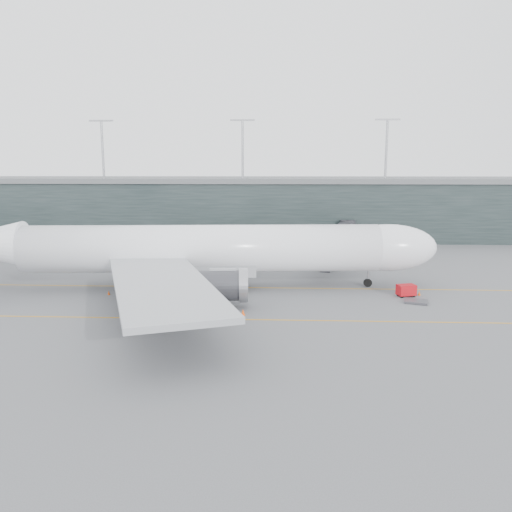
{
  "coord_description": "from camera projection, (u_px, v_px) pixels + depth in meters",
  "views": [
    {
      "loc": [
        14.17,
        -76.95,
        17.85
      ],
      "look_at": [
        10.74,
        -4.0,
        4.85
      ],
      "focal_mm": 35.0,
      "sensor_mm": 36.0,
      "label": 1
    }
  ],
  "objects": [
    {
      "name": "uld_b",
      "position": [
        179.0,
        261.0,
        90.66
      ],
      "size": [
        2.73,
        2.43,
        2.08
      ],
      "rotation": [
        0.0,
        0.0,
        0.3
      ],
      "color": "#38393D",
      "rests_on": "ground"
    },
    {
      "name": "uld_a",
      "position": [
        167.0,
        264.0,
        89.37
      ],
      "size": [
        1.89,
        1.57,
        1.62
      ],
      "rotation": [
        0.0,
        0.0,
        -0.08
      ],
      "color": "#38393D",
      "rests_on": "ground"
    },
    {
      "name": "cone_nose",
      "position": [
        419.0,
        293.0,
        70.47
      ],
      "size": [
        0.39,
        0.39,
        0.62
      ],
      "primitive_type": "cone",
      "color": "#F25F0D",
      "rests_on": "ground"
    },
    {
      "name": "terminal",
      "position": [
        227.0,
        206.0,
        135.16
      ],
      "size": [
        240.0,
        36.0,
        29.0
      ],
      "color": "black",
      "rests_on": "ground"
    },
    {
      "name": "taxiline_a",
      "position": [
        185.0,
        287.0,
        75.52
      ],
      "size": [
        160.0,
        0.25,
        0.02
      ],
      "primitive_type": "cube",
      "color": "#C68412",
      "rests_on": "ground"
    },
    {
      "name": "taxiline_lead_main",
      "position": [
        233.0,
        259.0,
        98.89
      ],
      "size": [
        0.25,
        60.0,
        0.02
      ],
      "primitive_type": "cube",
      "color": "#C68412",
      "rests_on": "ground"
    },
    {
      "name": "baggage_dolly",
      "position": [
        416.0,
        301.0,
        66.66
      ],
      "size": [
        3.55,
        3.18,
        0.3
      ],
      "primitive_type": "cube",
      "rotation": [
        0.0,
        0.0,
        -0.32
      ],
      "color": "#3A3A3F",
      "rests_on": "ground"
    },
    {
      "name": "taxiline_b",
      "position": [
        160.0,
        318.0,
        59.78
      ],
      "size": [
        160.0,
        0.25,
        0.02
      ],
      "primitive_type": "cube",
      "color": "#C68412",
      "rests_on": "ground"
    },
    {
      "name": "ground",
      "position": [
        190.0,
        281.0,
        79.45
      ],
      "size": [
        320.0,
        320.0,
        0.0
      ],
      "primitive_type": "plane",
      "color": "#515155",
      "rests_on": "ground"
    },
    {
      "name": "uld_c",
      "position": [
        197.0,
        263.0,
        89.5
      ],
      "size": [
        2.19,
        1.83,
        1.84
      ],
      "rotation": [
        0.0,
        0.0,
        0.11
      ],
      "color": "#38393D",
      "rests_on": "ground"
    },
    {
      "name": "jet_bridge",
      "position": [
        329.0,
        237.0,
        98.56
      ],
      "size": [
        11.95,
        43.75,
        5.79
      ],
      "rotation": [
        0.0,
        0.0,
        -0.25
      ],
      "color": "#28282D",
      "rests_on": "ground"
    },
    {
      "name": "cone_wing_stbd",
      "position": [
        243.0,
        312.0,
        60.93
      ],
      "size": [
        0.5,
        0.5,
        0.8
      ],
      "primitive_type": "cone",
      "color": "#F94F0D",
      "rests_on": "ground"
    },
    {
      "name": "gse_cart",
      "position": [
        406.0,
        290.0,
        69.79
      ],
      "size": [
        2.79,
        2.17,
        1.67
      ],
      "rotation": [
        0.0,
        0.0,
        0.28
      ],
      "color": "#B40C14",
      "rests_on": "ground"
    },
    {
      "name": "cone_tail",
      "position": [
        109.0,
        293.0,
        70.79
      ],
      "size": [
        0.38,
        0.38,
        0.61
      ],
      "primitive_type": "cone",
      "color": "#D7490B",
      "rests_on": "ground"
    },
    {
      "name": "cone_wing_port",
      "position": [
        250.0,
        264.0,
        91.46
      ],
      "size": [
        0.49,
        0.49,
        0.79
      ],
      "primitive_type": "cone",
      "color": "#E23F0C",
      "rests_on": "ground"
    },
    {
      "name": "main_aircraft",
      "position": [
        199.0,
        250.0,
        73.8
      ],
      "size": [
        73.95,
        69.28,
        20.73
      ],
      "rotation": [
        0.0,
        0.0,
        0.08
      ],
      "color": "white",
      "rests_on": "ground"
    }
  ]
}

